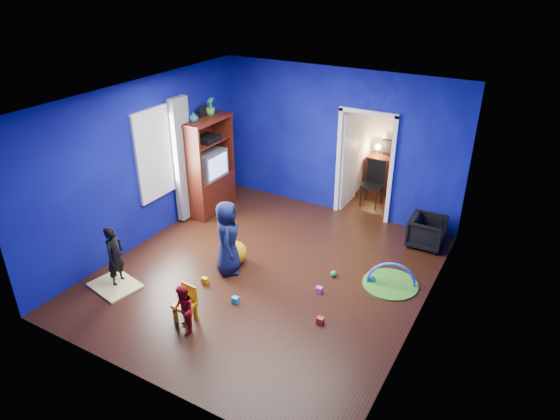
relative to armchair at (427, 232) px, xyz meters
The scene contains 34 objects.
floor 3.02m from the armchair, 133.07° to the right, with size 5.00×5.50×0.01m, color black.
ceiling 3.99m from the armchair, 133.07° to the right, with size 5.00×5.50×0.01m, color white.
wall_back 2.43m from the armchair, 165.03° to the left, with size 5.00×0.02×2.90m, color #090967.
wall_front 5.49m from the armchair, 112.56° to the right, with size 5.00×0.02×2.90m, color #090967.
wall_left 5.19m from the armchair, 154.23° to the right, with size 0.02×5.50×2.90m, color #090967.
wall_right 2.53m from the armchair, 78.60° to the right, with size 0.02×5.50×2.90m, color #090967.
alcove 2.26m from the armchair, 135.63° to the left, with size 1.00×1.75×2.50m, color silver, non-canonical shape.
armchair is the anchor object (origin of this frame).
child_black 5.36m from the armchair, 137.68° to the right, with size 0.37×0.24×1.02m, color black.
child_navy 3.60m from the armchair, 137.06° to the right, with size 0.62×0.40×1.27m, color #10143B.
toddler_red 4.61m from the armchair, 119.75° to the right, with size 0.36×0.28×0.75m, color red.
vase 4.75m from the armchair, 166.09° to the right, with size 0.17×0.17×0.18m, color #0C4F65.
potted_plant 4.69m from the armchair, behind, with size 0.19×0.19×0.34m, color green.
tv_armoire 4.40m from the armchair, 169.93° to the right, with size 0.58×1.14×1.96m, color #42120B.
crt_tv 4.37m from the armchair, 169.84° to the right, with size 0.46×0.70×0.54m, color silver.
yellow_blanket 5.42m from the armchair, 136.90° to the right, with size 0.75×0.60×0.03m, color #F2E07A.
hopper_ball 3.46m from the armchair, 140.66° to the right, with size 0.41×0.41×0.41m, color yellow.
kid_chair 4.51m from the armchair, 122.67° to the right, with size 0.28×0.28×0.50m, color yellow.
play_mat 1.52m from the armchair, 95.99° to the right, with size 0.88×0.88×0.02m, color #2F8F20.
toy_arch 1.52m from the armchair, 95.99° to the right, with size 0.79×0.79×0.05m, color #3F8CD8.
window_left 5.06m from the armchair, 157.84° to the right, with size 0.03×0.95×1.55m, color white.
curtain 4.71m from the armchair, 163.63° to the right, with size 0.14×0.42×2.40m, color slate.
doorway 1.74m from the armchair, 159.31° to the left, with size 1.16×0.10×2.10m, color white.
study_desk 2.52m from the armchair, 125.26° to the left, with size 0.88×0.44×0.75m, color #3D140A.
desk_monitor 2.71m from the armchair, 123.75° to the left, with size 0.40×0.05×0.32m, color black.
desk_lamp 2.82m from the armchair, 129.32° to the left, with size 0.14×0.14×0.14m, color #FFD88C.
folding_chair 1.83m from the armchair, 142.94° to the left, with size 0.40×0.40×0.92m, color black.
book_shelf 3.14m from the armchair, 123.87° to the left, with size 0.88×0.24×0.04m, color white.
toy_0 3.00m from the armchair, 103.96° to the right, with size 0.10×0.08×0.10m, color #F73029.
toy_1 1.63m from the armchair, 106.26° to the right, with size 0.11×0.11×0.11m, color #26A6D8.
toy_2 4.03m from the armchair, 133.38° to the right, with size 0.10×0.08×0.10m, color yellow.
toy_3 2.03m from the armchair, 121.04° to the right, with size 0.11×0.11×0.11m, color green.
toy_4 2.49m from the armchair, 115.14° to the right, with size 0.10×0.08×0.10m, color #CE4DAE.
toy_5 3.73m from the armchair, 123.37° to the right, with size 0.10×0.08×0.10m, color #28A3E2.
Camera 1 is at (3.62, -5.89, 4.68)m, focal length 32.00 mm.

